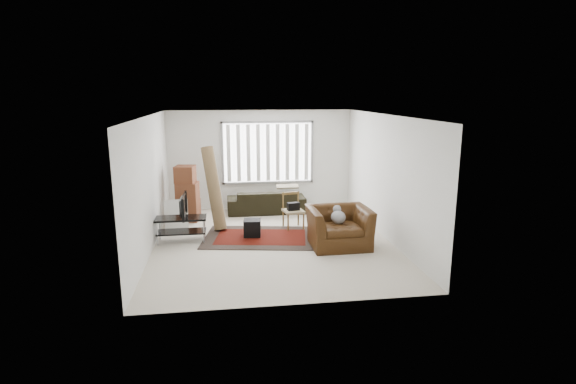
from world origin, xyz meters
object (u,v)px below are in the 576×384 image
at_px(sofa, 266,198).
at_px(tv_stand, 181,224).
at_px(side_chair, 293,209).
at_px(armchair, 339,224).
at_px(moving_boxes, 187,195).

bearing_deg(sofa, tv_stand, 46.35).
distance_m(tv_stand, side_chair, 2.61).
xyz_separation_m(side_chair, armchair, (0.75, -1.38, 0.00)).
height_order(sofa, side_chair, side_chair).
bearing_deg(tv_stand, armchair, -13.13).
bearing_deg(sofa, armchair, 113.06).
relative_size(tv_stand, side_chair, 1.27).
bearing_deg(moving_boxes, armchair, -36.36).
distance_m(sofa, side_chair, 1.61).
bearing_deg(tv_stand, moving_boxes, 89.61).
relative_size(tv_stand, armchair, 0.84).
bearing_deg(moving_boxes, tv_stand, -90.39).
xyz_separation_m(tv_stand, side_chair, (2.54, 0.61, 0.08)).
relative_size(sofa, side_chair, 2.45).
relative_size(side_chair, armchair, 0.66).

